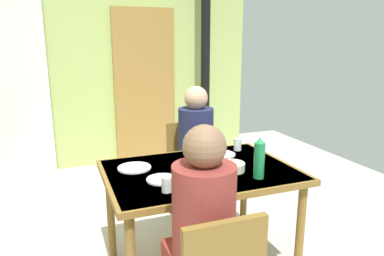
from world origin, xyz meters
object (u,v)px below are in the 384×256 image
(person_near_diner, at_px, (203,215))
(serving_bowl_center, at_px, (232,167))
(dining_table, at_px, (200,181))
(water_bottle_green_near, at_px, (259,159))
(chair_far_diner, at_px, (191,164))
(person_far_diner, at_px, (196,137))

(person_near_diner, distance_m, serving_bowl_center, 0.71)
(dining_table, bearing_deg, water_bottle_green_near, -43.79)
(chair_far_diner, bearing_deg, dining_table, 73.44)
(chair_far_diner, height_order, water_bottle_green_near, water_bottle_green_near)
(chair_far_diner, relative_size, water_bottle_green_near, 3.32)
(dining_table, bearing_deg, chair_far_diner, 73.44)
(person_far_diner, bearing_deg, person_near_diner, 69.46)
(dining_table, xyz_separation_m, person_near_diner, (-0.26, -0.66, 0.11))
(dining_table, distance_m, serving_bowl_center, 0.24)
(water_bottle_green_near, bearing_deg, person_far_diner, 92.87)
(chair_far_diner, height_order, person_far_diner, person_far_diner)
(dining_table, distance_m, person_far_diner, 0.71)
(serving_bowl_center, bearing_deg, person_near_diner, -128.33)
(water_bottle_green_near, bearing_deg, dining_table, 136.21)
(person_near_diner, relative_size, serving_bowl_center, 4.53)
(person_near_diner, bearing_deg, chair_far_diner, 71.25)
(chair_far_diner, distance_m, person_far_diner, 0.31)
(dining_table, bearing_deg, serving_bowl_center, -28.16)
(person_far_diner, xyz_separation_m, serving_bowl_center, (-0.05, -0.76, -0.01))
(serving_bowl_center, bearing_deg, water_bottle_green_near, -60.41)
(dining_table, distance_m, person_near_diner, 0.72)
(chair_far_diner, xyz_separation_m, person_far_diner, (-0.00, -0.14, 0.28))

